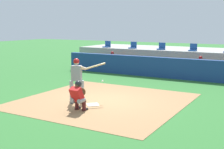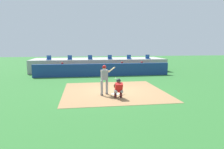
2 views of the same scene
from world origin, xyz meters
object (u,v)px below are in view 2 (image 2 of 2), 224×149
Objects in this scene: stadium_seat_0 at (49,59)px; stadium_seat_2 at (90,58)px; batter_at_plate at (105,78)px; stadium_seat_4 at (129,58)px; stadium_seat_1 at (70,59)px; stadium_seat_5 at (148,58)px; catcher_crouched at (118,88)px; home_plate at (116,94)px; dugout_player_0 at (63,69)px; dugout_player_2 at (142,67)px; dugout_player_1 at (122,68)px; stadium_seat_3 at (110,58)px.

stadium_seat_2 is at bearing 0.00° from stadium_seat_0.
batter_at_plate is 3.76× the size of stadium_seat_4.
stadium_seat_1 is 1.00× the size of stadium_seat_5.
catcher_crouched is 12.38m from stadium_seat_0.
batter_at_plate is 10.56m from stadium_seat_1.
stadium_seat_0 reaches higher than home_plate.
stadium_seat_1 is 1.00× the size of stadium_seat_2.
home_plate is 0.34× the size of dugout_player_0.
dugout_player_2 is 2.71× the size of stadium_seat_2.
stadium_seat_5 is at bearing 0.00° from stadium_seat_2.
dugout_player_0 reaches higher than catcher_crouched.
stadium_seat_2 reaches higher than home_plate.
home_plate is at bearing -72.29° from stadium_seat_1.
stadium_seat_1 reaches higher than home_plate.
batter_at_plate reaches higher than dugout_player_0.
batter_at_plate is at bearing -108.47° from dugout_player_1.
stadium_seat_0 is 1.00× the size of stadium_seat_5.
dugout_player_0 is at bearing 111.23° from batter_at_plate.
stadium_seat_2 is (-1.08, 11.10, 0.93)m from catcher_crouched.
catcher_crouched is 9.29m from dugout_player_1.
home_plate is at bearing -96.08° from stadium_seat_3.
dugout_player_2 is 2.71× the size of stadium_seat_5.
stadium_seat_4 is at bearing 0.00° from stadium_seat_2.
stadium_seat_3 is at bearing 83.92° from home_plate.
dugout_player_2 reaches higher than home_plate.
stadium_seat_1 is at bearing 107.71° from home_plate.
catcher_crouched is at bearing -102.83° from dugout_player_1.
dugout_player_1 is at bearing -32.93° from stadium_seat_2.
dugout_player_2 is at bearing -66.07° from stadium_seat_4.
batter_at_plate is 11.92m from stadium_seat_5.
catcher_crouched is 9.85m from dugout_player_0.
stadium_seat_1 reaches higher than dugout_player_2.
catcher_crouched is 3.89× the size of stadium_seat_2.
batter_at_plate is 10.39m from stadium_seat_3.
stadium_seat_2 is 6.50m from stadium_seat_5.
home_plate is 10.35m from stadium_seat_3.
dugout_player_2 is (4.15, 8.14, 0.65)m from home_plate.
stadium_seat_0 is at bearing 180.00° from stadium_seat_1.
home_plate is 0.24× the size of batter_at_plate.
batter_at_plate reaches higher than home_plate.
stadium_seat_5 reaches higher than catcher_crouched.
dugout_player_0 is 9.54m from stadium_seat_5.
stadium_seat_5 is (6.50, 0.00, 0.00)m from stadium_seat_2.
stadium_seat_5 reaches higher than home_plate.
stadium_seat_3 is (4.94, 2.03, 0.86)m from dugout_player_0.
home_plate is 0.92× the size of stadium_seat_4.
dugout_player_1 is at bearing -64.39° from stadium_seat_3.
stadium_seat_2 reaches higher than batter_at_plate.
dugout_player_1 is 2.71× the size of stadium_seat_4.
stadium_seat_3 reaches higher than dugout_player_0.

